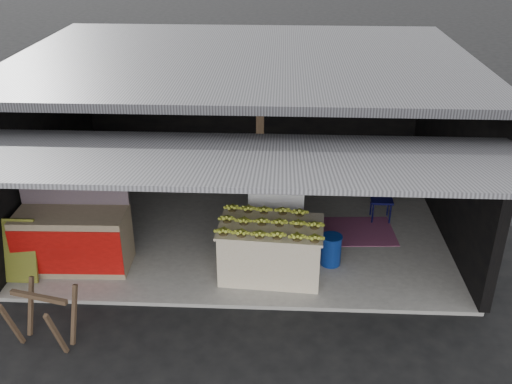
# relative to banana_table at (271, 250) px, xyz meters

# --- Properties ---
(ground) EXTENTS (80.00, 80.00, 0.00)m
(ground) POSITION_rel_banana_table_xyz_m (-0.51, -0.81, -0.49)
(ground) COLOR black
(ground) RESTS_ON ground
(concrete_slab) EXTENTS (7.00, 5.00, 0.06)m
(concrete_slab) POSITION_rel_banana_table_xyz_m (-0.51, 1.69, -0.46)
(concrete_slab) COLOR gray
(concrete_slab) RESTS_ON ground
(shophouse) EXTENTS (7.40, 7.29, 3.02)m
(shophouse) POSITION_rel_banana_table_xyz_m (-0.51, 2.01, 1.61)
(shophouse) COLOR black
(shophouse) RESTS_ON ground
(banana_table) EXTENTS (1.60, 1.06, 0.85)m
(banana_table) POSITION_rel_banana_table_xyz_m (0.00, 0.00, 0.00)
(banana_table) COLOR white
(banana_table) RESTS_ON concrete_slab
(banana_pile) EXTENTS (1.48, 0.95, 0.17)m
(banana_pile) POSITION_rel_banana_table_xyz_m (0.00, 0.00, 0.51)
(banana_pile) COLOR yellow
(banana_pile) RESTS_ON banana_table
(white_crate) EXTENTS (0.89, 0.61, 0.99)m
(white_crate) POSITION_rel_banana_table_xyz_m (0.06, 1.03, 0.07)
(white_crate) COLOR white
(white_crate) RESTS_ON concrete_slab
(neighbor_stall) EXTENTS (1.68, 0.79, 1.72)m
(neighbor_stall) POSITION_rel_banana_table_xyz_m (-3.02, 0.08, 0.09)
(neighbor_stall) COLOR #998466
(neighbor_stall) RESTS_ON concrete_slab
(green_signboard) EXTENTS (0.65, 0.29, 0.96)m
(green_signboard) POSITION_rel_banana_table_xyz_m (-3.78, -0.31, 0.06)
(green_signboard) COLOR black
(green_signboard) RESTS_ON concrete_slab
(sawhorse) EXTENTS (0.83, 0.83, 0.78)m
(sawhorse) POSITION_rel_banana_table_xyz_m (-2.85, -1.66, 0.01)
(sawhorse) COLOR brown
(sawhorse) RESTS_ON ground
(water_barrel) EXTENTS (0.32, 0.32, 0.47)m
(water_barrel) POSITION_rel_banana_table_xyz_m (0.94, 0.33, -0.19)
(water_barrel) COLOR navy
(water_barrel) RESTS_ON concrete_slab
(plastic_chair) EXTENTS (0.40, 0.40, 0.81)m
(plastic_chair) POSITION_rel_banana_table_xyz_m (1.93, 1.89, 0.05)
(plastic_chair) COLOR #090A36
(plastic_chair) RESTS_ON concrete_slab
(magenta_rug) EXTENTS (1.56, 1.09, 0.01)m
(magenta_rug) POSITION_rel_banana_table_xyz_m (1.36, 1.35, -0.42)
(magenta_rug) COLOR #791B5B
(magenta_rug) RESTS_ON concrete_slab
(picture_frames) EXTENTS (1.62, 0.04, 0.46)m
(picture_frames) POSITION_rel_banana_table_xyz_m (-0.68, 4.09, 1.44)
(picture_frames) COLOR black
(picture_frames) RESTS_ON shophouse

